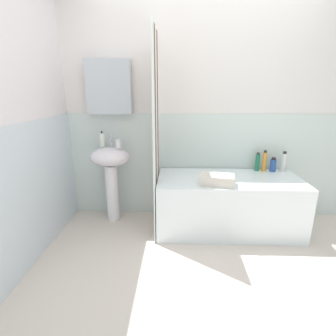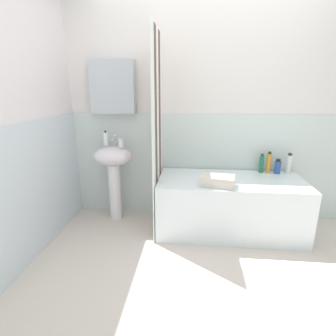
% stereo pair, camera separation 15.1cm
% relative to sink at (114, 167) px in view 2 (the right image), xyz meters
% --- Properties ---
extents(ground_plane, '(4.80, 5.60, 0.04)m').
position_rel_sink_xyz_m(ground_plane, '(1.03, -1.03, -0.65)').
color(ground_plane, beige).
extents(wall_back_tiled, '(3.60, 0.18, 2.40)m').
position_rel_sink_xyz_m(wall_back_tiled, '(0.97, 0.23, 0.51)').
color(wall_back_tiled, silver).
rests_on(wall_back_tiled, ground_plane).
extents(wall_left_tiled, '(0.07, 1.81, 2.40)m').
position_rel_sink_xyz_m(wall_left_tiled, '(-0.54, -0.69, 0.49)').
color(wall_left_tiled, white).
rests_on(wall_left_tiled, ground_plane).
extents(sink, '(0.44, 0.34, 0.85)m').
position_rel_sink_xyz_m(sink, '(0.00, 0.00, 0.00)').
color(sink, white).
rests_on(sink, ground_plane).
extents(faucet, '(0.03, 0.12, 0.12)m').
position_rel_sink_xyz_m(faucet, '(-0.00, 0.08, 0.29)').
color(faucet, silver).
rests_on(faucet, sink).
extents(soap_dispenser, '(0.05, 0.05, 0.17)m').
position_rel_sink_xyz_m(soap_dispenser, '(-0.10, 0.08, 0.30)').
color(soap_dispenser, white).
rests_on(soap_dispenser, sink).
extents(toothbrush_cup, '(0.06, 0.06, 0.09)m').
position_rel_sink_xyz_m(toothbrush_cup, '(0.10, -0.02, 0.27)').
color(toothbrush_cup, white).
rests_on(toothbrush_cup, sink).
extents(bathtub, '(1.48, 0.69, 0.58)m').
position_rel_sink_xyz_m(bathtub, '(1.28, -0.15, -0.34)').
color(bathtub, white).
rests_on(bathtub, ground_plane).
extents(shower_curtain, '(0.01, 0.69, 2.00)m').
position_rel_sink_xyz_m(shower_curtain, '(0.52, -0.15, 0.37)').
color(shower_curtain, white).
rests_on(shower_curtain, ground_plane).
extents(conditioner_bottle, '(0.06, 0.06, 0.23)m').
position_rel_sink_xyz_m(conditioner_bottle, '(1.92, 0.11, 0.06)').
color(conditioner_bottle, white).
rests_on(conditioner_bottle, bathtub).
extents(shampoo_bottle, '(0.07, 0.07, 0.16)m').
position_rel_sink_xyz_m(shampoo_bottle, '(1.80, 0.10, 0.03)').
color(shampoo_bottle, '#2C54A4').
rests_on(shampoo_bottle, bathtub).
extents(lotion_bottle, '(0.05, 0.05, 0.24)m').
position_rel_sink_xyz_m(lotion_bottle, '(1.71, 0.11, 0.06)').
color(lotion_bottle, orange).
rests_on(lotion_bottle, bathtub).
extents(body_wash_bottle, '(0.05, 0.05, 0.21)m').
position_rel_sink_xyz_m(body_wash_bottle, '(1.64, 0.12, 0.05)').
color(body_wash_bottle, '#207553').
rests_on(body_wash_bottle, bathtub).
extents(towel_folded, '(0.35, 0.24, 0.10)m').
position_rel_sink_xyz_m(towel_folded, '(1.12, -0.36, 0.00)').
color(towel_folded, beige).
rests_on(towel_folded, bathtub).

